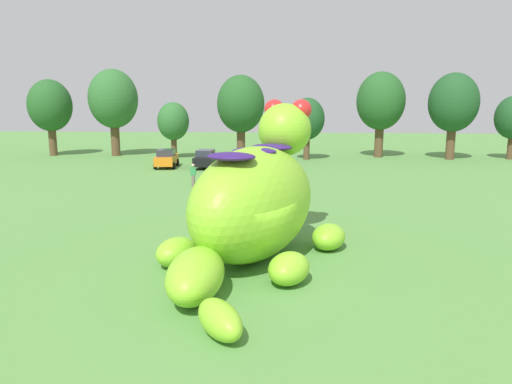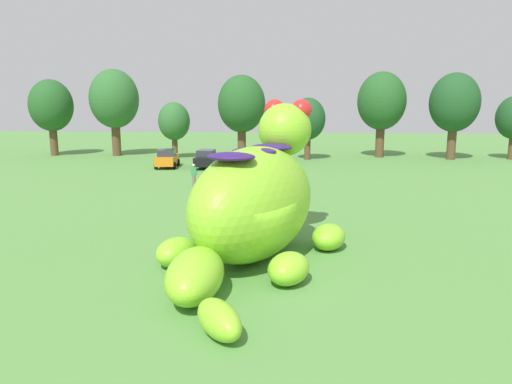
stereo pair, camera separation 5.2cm
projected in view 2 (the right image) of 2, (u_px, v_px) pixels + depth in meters
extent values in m
plane|color=#568E42|center=(261.00, 274.00, 17.43)|extent=(160.00, 160.00, 0.00)
ellipsoid|color=#8CD12D|center=(254.00, 203.00, 18.95)|extent=(6.39, 8.77, 4.44)
ellipsoid|color=#8CD12D|center=(285.00, 130.00, 21.46)|extent=(3.08, 3.22, 2.35)
sphere|color=red|center=(275.00, 110.00, 21.87)|extent=(0.94, 0.94, 0.94)
sphere|color=red|center=(301.00, 110.00, 21.36)|extent=(0.94, 0.94, 0.94)
ellipsoid|color=navy|center=(271.00, 147.00, 20.17)|extent=(2.15, 1.94, 0.30)
ellipsoid|color=navy|center=(254.00, 151.00, 18.57)|extent=(2.15, 1.94, 0.30)
ellipsoid|color=navy|center=(231.00, 157.00, 16.80)|extent=(2.15, 1.94, 0.30)
ellipsoid|color=#8CD12D|center=(225.00, 225.00, 22.20)|extent=(1.92, 2.25, 1.09)
ellipsoid|color=#8CD12D|center=(329.00, 237.00, 20.23)|extent=(1.92, 2.25, 1.09)
ellipsoid|color=#8CD12D|center=(176.00, 252.00, 18.22)|extent=(1.92, 2.25, 1.09)
ellipsoid|color=#8CD12D|center=(289.00, 268.00, 16.41)|extent=(1.92, 2.25, 1.09)
ellipsoid|color=#8CD12D|center=(195.00, 275.00, 15.14)|extent=(1.79, 3.56, 1.56)
ellipsoid|color=#8CD12D|center=(219.00, 319.00, 12.73)|extent=(1.88, 2.23, 0.95)
cube|color=orange|center=(167.00, 160.00, 45.38)|extent=(2.07, 4.24, 0.80)
cube|color=#2D333D|center=(167.00, 153.00, 45.10)|extent=(1.67, 2.10, 0.60)
cylinder|color=black|center=(161.00, 162.00, 46.69)|extent=(0.30, 0.66, 0.64)
cylinder|color=black|center=(178.00, 162.00, 46.72)|extent=(0.30, 0.66, 0.64)
cylinder|color=black|center=(156.00, 166.00, 44.19)|extent=(0.30, 0.66, 0.64)
cylinder|color=black|center=(174.00, 166.00, 44.22)|extent=(0.30, 0.66, 0.64)
cube|color=black|center=(207.00, 160.00, 45.03)|extent=(1.79, 4.14, 0.80)
cube|color=#2D333D|center=(206.00, 153.00, 44.75)|extent=(1.54, 2.00, 0.60)
cylinder|color=black|center=(201.00, 163.00, 46.43)|extent=(0.25, 0.65, 0.64)
cylinder|color=black|center=(218.00, 163.00, 46.27)|extent=(0.25, 0.65, 0.64)
cylinder|color=black|center=(195.00, 166.00, 43.94)|extent=(0.25, 0.65, 0.64)
cylinder|color=black|center=(213.00, 166.00, 43.78)|extent=(0.25, 0.65, 0.64)
cube|color=#1E7238|center=(246.00, 161.00, 44.72)|extent=(2.11, 4.25, 0.80)
cube|color=#2D333D|center=(246.00, 153.00, 44.44)|extent=(1.69, 2.11, 0.60)
cylinder|color=black|center=(237.00, 163.00, 46.02)|extent=(0.30, 0.66, 0.64)
cylinder|color=black|center=(255.00, 163.00, 46.06)|extent=(0.30, 0.66, 0.64)
cylinder|color=black|center=(237.00, 167.00, 43.52)|extent=(0.30, 0.66, 0.64)
cylinder|color=black|center=(255.00, 167.00, 43.57)|extent=(0.30, 0.66, 0.64)
cylinder|color=brown|center=(54.00, 142.00, 55.18)|extent=(0.87, 0.87, 3.03)
ellipsoid|color=#235623|center=(51.00, 105.00, 54.40)|extent=(4.86, 4.86, 5.83)
cylinder|color=brown|center=(116.00, 141.00, 54.92)|extent=(0.98, 0.98, 3.43)
ellipsoid|color=#2D662D|center=(114.00, 99.00, 54.04)|extent=(5.49, 5.49, 6.58)
cylinder|color=brown|center=(175.00, 148.00, 52.78)|extent=(0.61, 0.61, 2.14)
ellipsoid|color=#2D662D|center=(174.00, 121.00, 52.23)|extent=(3.43, 3.43, 4.12)
cylinder|color=brown|center=(242.00, 145.00, 51.54)|extent=(0.90, 0.90, 3.14)
ellipsoid|color=#235623|center=(242.00, 104.00, 50.73)|extent=(5.02, 5.02, 6.02)
cylinder|color=brown|center=(307.00, 149.00, 51.42)|extent=(0.66, 0.66, 2.31)
ellipsoid|color=#1E4C23|center=(308.00, 119.00, 50.83)|extent=(3.69, 3.69, 4.43)
cylinder|color=brown|center=(380.00, 142.00, 53.49)|extent=(0.94, 0.94, 3.30)
ellipsoid|color=#235623|center=(382.00, 101.00, 52.64)|extent=(5.28, 5.28, 6.34)
cylinder|color=brown|center=(451.00, 145.00, 51.33)|extent=(0.92, 0.92, 3.22)
ellipsoid|color=#1E4C23|center=(455.00, 102.00, 50.50)|extent=(5.15, 5.15, 6.18)
cylinder|color=brown|center=(512.00, 148.00, 51.51)|extent=(0.68, 0.68, 2.38)
cylinder|color=#726656|center=(301.00, 198.00, 28.83)|extent=(0.26, 0.26, 0.88)
cube|color=#338C4C|center=(301.00, 186.00, 28.69)|extent=(0.38, 0.22, 0.60)
sphere|color=beige|center=(301.00, 179.00, 28.61)|extent=(0.22, 0.22, 0.22)
cylinder|color=#726656|center=(194.00, 181.00, 35.01)|extent=(0.26, 0.26, 0.88)
cube|color=#338C4C|center=(194.00, 171.00, 34.87)|extent=(0.38, 0.22, 0.60)
sphere|color=beige|center=(194.00, 165.00, 34.79)|extent=(0.22, 0.22, 0.22)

